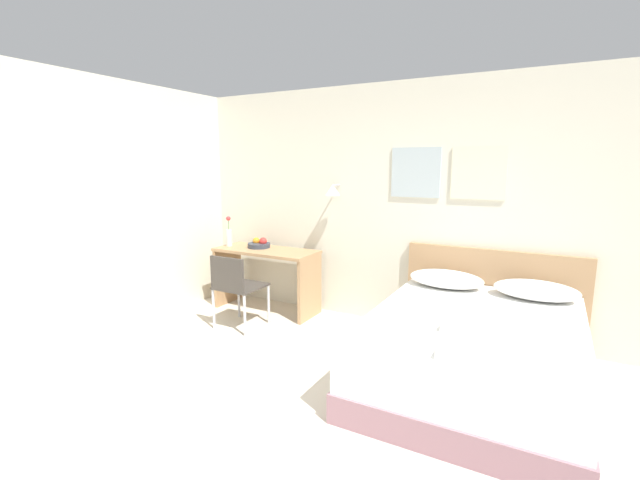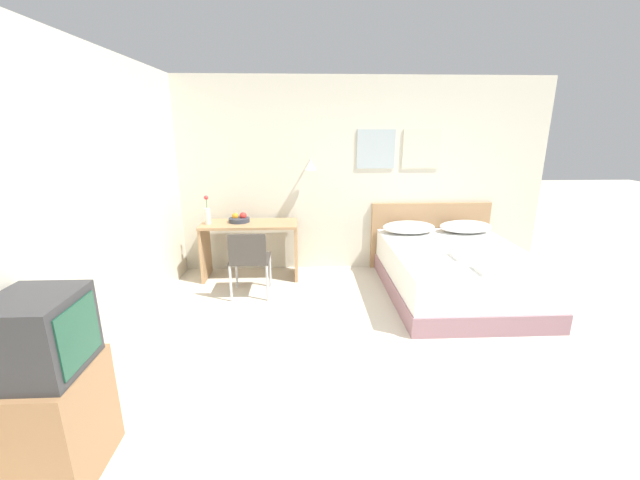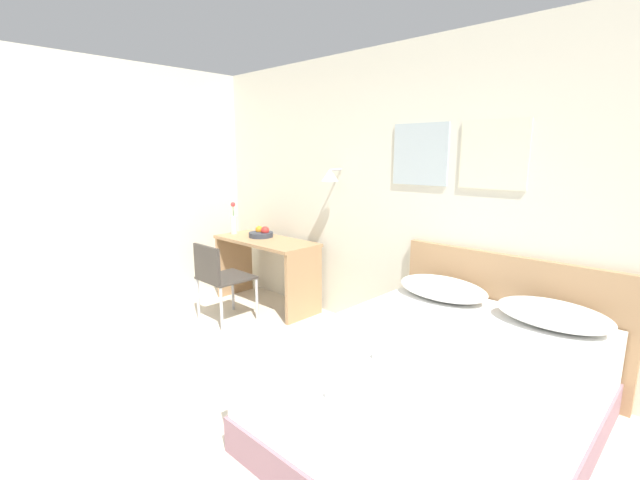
# 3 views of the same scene
# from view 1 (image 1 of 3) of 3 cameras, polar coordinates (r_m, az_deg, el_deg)

# --- Properties ---
(ground_plane) EXTENTS (24.00, 24.00, 0.00)m
(ground_plane) POSITION_cam_1_polar(r_m,az_deg,el_deg) (2.95, -14.23, -27.51)
(ground_plane) COLOR beige
(wall_back) EXTENTS (5.50, 0.31, 2.65)m
(wall_back) POSITION_cam_1_polar(r_m,az_deg,el_deg) (4.83, 8.66, 4.55)
(wall_back) COLOR beige
(wall_back) RESTS_ON ground_plane
(bed) EXTENTS (1.59, 2.03, 0.59)m
(bed) POSITION_cam_1_polar(r_m,az_deg,el_deg) (3.76, 19.70, -13.96)
(bed) COLOR gray
(bed) RESTS_ON ground_plane
(headboard) EXTENTS (1.71, 0.06, 0.95)m
(headboard) POSITION_cam_1_polar(r_m,az_deg,el_deg) (4.67, 21.90, -6.95)
(headboard) COLOR #A87F56
(headboard) RESTS_ON ground_plane
(pillow_left) EXTENTS (0.71, 0.42, 0.16)m
(pillow_left) POSITION_cam_1_polar(r_m,az_deg,el_deg) (4.40, 16.46, -5.00)
(pillow_left) COLOR white
(pillow_left) RESTS_ON bed
(pillow_right) EXTENTS (0.71, 0.42, 0.16)m
(pillow_right) POSITION_cam_1_polar(r_m,az_deg,el_deg) (4.32, 26.84, -5.99)
(pillow_right) COLOR white
(pillow_right) RESTS_ON bed
(folded_towel_near_foot) EXTENTS (0.33, 0.27, 0.06)m
(folded_towel_near_foot) POSITION_cam_1_polar(r_m,az_deg,el_deg) (3.36, 19.01, -10.81)
(folded_towel_near_foot) COLOR white
(folded_towel_near_foot) RESTS_ON bed
(folded_towel_mid_bed) EXTENTS (0.31, 0.31, 0.06)m
(folded_towel_mid_bed) POSITION_cam_1_polar(r_m,az_deg,el_deg) (2.94, 18.79, -13.89)
(folded_towel_mid_bed) COLOR white
(folded_towel_mid_bed) RESTS_ON bed
(desk) EXTENTS (1.27, 0.54, 0.77)m
(desk) POSITION_cam_1_polar(r_m,az_deg,el_deg) (5.28, -7.16, -3.67)
(desk) COLOR #A87F56
(desk) RESTS_ON ground_plane
(desk_chair) EXTENTS (0.47, 0.47, 0.83)m
(desk_chair) POSITION_cam_1_polar(r_m,az_deg,el_deg) (4.74, -11.24, -5.81)
(desk_chair) COLOR #3D3833
(desk_chair) RESTS_ON ground_plane
(fruit_bowl) EXTENTS (0.28, 0.28, 0.13)m
(fruit_bowl) POSITION_cam_1_polar(r_m,az_deg,el_deg) (5.35, -8.11, -0.56)
(fruit_bowl) COLOR #333842
(fruit_bowl) RESTS_ON desk
(flower_vase) EXTENTS (0.08, 0.08, 0.38)m
(flower_vase) POSITION_cam_1_polar(r_m,az_deg,el_deg) (5.50, -12.05, 0.62)
(flower_vase) COLOR silver
(flower_vase) RESTS_ON desk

